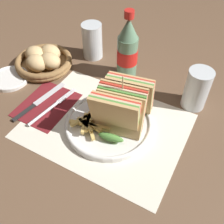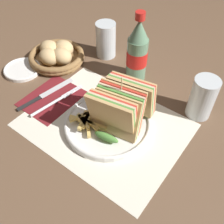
{
  "view_description": "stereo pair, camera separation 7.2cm",
  "coord_description": "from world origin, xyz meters",
  "px_view_note": "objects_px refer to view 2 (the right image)",
  "views": [
    {
      "loc": [
        0.25,
        -0.38,
        0.57
      ],
      "look_at": [
        0.02,
        0.05,
        0.04
      ],
      "focal_mm": 42.0,
      "sensor_mm": 36.0,
      "label": 1
    },
    {
      "loc": [
        0.32,
        -0.34,
        0.57
      ],
      "look_at": [
        0.02,
        0.05,
        0.04
      ],
      "focal_mm": 42.0,
      "sensor_mm": 36.0,
      "label": 2
    }
  ],
  "objects_px": {
    "plate_main": "(108,123)",
    "fork": "(53,103)",
    "knife": "(45,94)",
    "glass_near": "(202,98)",
    "glass_far": "(106,42)",
    "bread_basket": "(56,55)",
    "club_sandwich": "(121,107)",
    "coke_bottle_near": "(137,52)",
    "side_saucer": "(22,69)"
  },
  "relations": [
    {
      "from": "fork",
      "to": "knife",
      "type": "height_order",
      "value": "fork"
    },
    {
      "from": "plate_main",
      "to": "club_sandwich",
      "type": "height_order",
      "value": "club_sandwich"
    },
    {
      "from": "side_saucer",
      "to": "glass_far",
      "type": "bearing_deg",
      "value": 55.46
    },
    {
      "from": "club_sandwich",
      "to": "bread_basket",
      "type": "distance_m",
      "value": 0.38
    },
    {
      "from": "plate_main",
      "to": "bread_basket",
      "type": "relative_size",
      "value": 1.25
    },
    {
      "from": "fork",
      "to": "knife",
      "type": "bearing_deg",
      "value": 171.43
    },
    {
      "from": "fork",
      "to": "coke_bottle_near",
      "type": "distance_m",
      "value": 0.31
    },
    {
      "from": "club_sandwich",
      "to": "side_saucer",
      "type": "height_order",
      "value": "club_sandwich"
    },
    {
      "from": "knife",
      "to": "glass_near",
      "type": "distance_m",
      "value": 0.47
    },
    {
      "from": "knife",
      "to": "glass_near",
      "type": "relative_size",
      "value": 1.62
    },
    {
      "from": "fork",
      "to": "glass_far",
      "type": "distance_m",
      "value": 0.31
    },
    {
      "from": "club_sandwich",
      "to": "side_saucer",
      "type": "bearing_deg",
      "value": 179.99
    },
    {
      "from": "fork",
      "to": "knife",
      "type": "xyz_separation_m",
      "value": [
        -0.05,
        0.02,
        -0.0
      ]
    },
    {
      "from": "plate_main",
      "to": "fork",
      "type": "relative_size",
      "value": 1.29
    },
    {
      "from": "plate_main",
      "to": "bread_basket",
      "type": "distance_m",
      "value": 0.35
    },
    {
      "from": "bread_basket",
      "to": "club_sandwich",
      "type": "bearing_deg",
      "value": -17.22
    },
    {
      "from": "bread_basket",
      "to": "side_saucer",
      "type": "height_order",
      "value": "bread_basket"
    },
    {
      "from": "club_sandwich",
      "to": "coke_bottle_near",
      "type": "height_order",
      "value": "coke_bottle_near"
    },
    {
      "from": "glass_near",
      "to": "bread_basket",
      "type": "relative_size",
      "value": 0.64
    },
    {
      "from": "glass_far",
      "to": "bread_basket",
      "type": "relative_size",
      "value": 0.64
    },
    {
      "from": "plate_main",
      "to": "club_sandwich",
      "type": "distance_m",
      "value": 0.08
    },
    {
      "from": "bread_basket",
      "to": "fork",
      "type": "bearing_deg",
      "value": -48.67
    },
    {
      "from": "club_sandwich",
      "to": "bread_basket",
      "type": "relative_size",
      "value": 0.94
    },
    {
      "from": "plate_main",
      "to": "coke_bottle_near",
      "type": "height_order",
      "value": "coke_bottle_near"
    },
    {
      "from": "fork",
      "to": "bread_basket",
      "type": "bearing_deg",
      "value": 140.74
    },
    {
      "from": "bread_basket",
      "to": "side_saucer",
      "type": "bearing_deg",
      "value": -117.27
    },
    {
      "from": "glass_near",
      "to": "glass_far",
      "type": "distance_m",
      "value": 0.4
    },
    {
      "from": "knife",
      "to": "glass_near",
      "type": "height_order",
      "value": "glass_near"
    },
    {
      "from": "bread_basket",
      "to": "side_saucer",
      "type": "distance_m",
      "value": 0.13
    },
    {
      "from": "plate_main",
      "to": "fork",
      "type": "height_order",
      "value": "plate_main"
    },
    {
      "from": "glass_far",
      "to": "fork",
      "type": "bearing_deg",
      "value": -84.17
    },
    {
      "from": "glass_near",
      "to": "bread_basket",
      "type": "bearing_deg",
      "value": -172.61
    },
    {
      "from": "club_sandwich",
      "to": "side_saucer",
      "type": "xyz_separation_m",
      "value": [
        -0.42,
        0.0,
        -0.07
      ]
    },
    {
      "from": "fork",
      "to": "glass_near",
      "type": "height_order",
      "value": "glass_near"
    },
    {
      "from": "fork",
      "to": "glass_near",
      "type": "xyz_separation_m",
      "value": [
        0.36,
        0.23,
        0.05
      ]
    },
    {
      "from": "knife",
      "to": "bread_basket",
      "type": "xyz_separation_m",
      "value": [
        -0.1,
        0.15,
        0.02
      ]
    },
    {
      "from": "plate_main",
      "to": "bread_basket",
      "type": "height_order",
      "value": "bread_basket"
    },
    {
      "from": "glass_far",
      "to": "coke_bottle_near",
      "type": "bearing_deg",
      "value": -14.7
    },
    {
      "from": "club_sandwich",
      "to": "knife",
      "type": "xyz_separation_m",
      "value": [
        -0.26,
        -0.04,
        -0.07
      ]
    },
    {
      "from": "knife",
      "to": "coke_bottle_near",
      "type": "distance_m",
      "value": 0.32
    },
    {
      "from": "knife",
      "to": "glass_far",
      "type": "height_order",
      "value": "glass_far"
    },
    {
      "from": "glass_near",
      "to": "club_sandwich",
      "type": "bearing_deg",
      "value": -130.27
    },
    {
      "from": "plate_main",
      "to": "side_saucer",
      "type": "xyz_separation_m",
      "value": [
        -0.39,
        0.02,
        -0.0
      ]
    },
    {
      "from": "glass_near",
      "to": "side_saucer",
      "type": "xyz_separation_m",
      "value": [
        -0.57,
        -0.18,
        -0.06
      ]
    },
    {
      "from": "glass_far",
      "to": "side_saucer",
      "type": "relative_size",
      "value": 0.99
    },
    {
      "from": "fork",
      "to": "coke_bottle_near",
      "type": "xyz_separation_m",
      "value": [
        0.13,
        0.26,
        0.09
      ]
    },
    {
      "from": "fork",
      "to": "side_saucer",
      "type": "bearing_deg",
      "value": 174.46
    },
    {
      "from": "plate_main",
      "to": "glass_near",
      "type": "bearing_deg",
      "value": 47.37
    },
    {
      "from": "fork",
      "to": "club_sandwich",
      "type": "bearing_deg",
      "value": 23.61
    },
    {
      "from": "club_sandwich",
      "to": "glass_far",
      "type": "bearing_deg",
      "value": 134.41
    }
  ]
}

